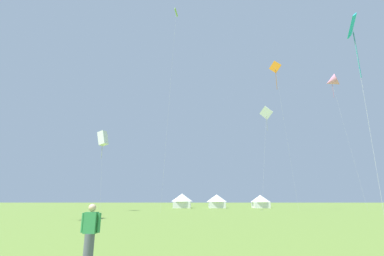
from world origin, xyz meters
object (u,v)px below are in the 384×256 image
(person_spectator, at_px, (90,236))
(festival_tent_center, at_px, (261,201))
(kite_lime_diamond, at_px, (176,17))
(kite_orange_diamond, at_px, (275,69))
(kite_white_diamond, at_px, (266,114))
(festival_tent_right, at_px, (182,200))
(kite_cyan_diamond, at_px, (353,29))
(kite_pink_delta, at_px, (332,81))
(festival_tent_left, at_px, (217,200))
(kite_white_box, at_px, (103,138))

(person_spectator, bearing_deg, festival_tent_center, 72.58)
(kite_lime_diamond, xyz_separation_m, person_spectator, (0.65, -35.59, -34.36))
(kite_orange_diamond, relative_size, kite_white_diamond, 1.57)
(kite_orange_diamond, relative_size, festival_tent_right, 5.98)
(kite_cyan_diamond, xyz_separation_m, festival_tent_right, (-16.21, 47.06, -13.48))
(kite_pink_delta, height_order, kite_white_diamond, kite_pink_delta)
(kite_cyan_diamond, bearing_deg, person_spectator, -144.98)
(kite_orange_diamond, bearing_deg, person_spectator, -114.38)
(festival_tent_left, height_order, festival_tent_center, festival_tent_left)
(kite_pink_delta, height_order, festival_tent_right, kite_pink_delta)
(kite_cyan_diamond, bearing_deg, festival_tent_center, 87.14)
(kite_pink_delta, bearing_deg, kite_cyan_diamond, -115.33)
(festival_tent_left, bearing_deg, kite_lime_diamond, -110.81)
(kite_white_box, relative_size, kite_lime_diamond, 0.37)
(festival_tent_right, height_order, festival_tent_left, festival_tent_right)
(kite_white_box, distance_m, kite_lime_diamond, 26.38)
(kite_white_diamond, relative_size, kite_lime_diamond, 0.52)
(kite_orange_diamond, distance_m, festival_tent_center, 30.44)
(kite_cyan_diamond, xyz_separation_m, festival_tent_left, (-7.97, 47.06, -13.58))
(kite_white_diamond, xyz_separation_m, festival_tent_right, (-16.85, 16.80, -15.97))
(kite_white_diamond, height_order, person_spectator, kite_white_diamond)
(festival_tent_left, bearing_deg, kite_pink_delta, -26.09)
(kite_white_box, bearing_deg, kite_white_diamond, 4.21)
(kite_lime_diamond, xyz_separation_m, festival_tent_center, (18.91, 22.62, -33.56))
(kite_orange_diamond, bearing_deg, kite_cyan_diamond, -96.83)
(kite_lime_diamond, height_order, festival_tent_center, kite_lime_diamond)
(kite_white_diamond, height_order, kite_white_box, kite_white_diamond)
(kite_orange_diamond, relative_size, person_spectator, 17.51)
(kite_white_diamond, xyz_separation_m, kite_white_box, (-30.31, -2.23, -5.19))
(kite_white_diamond, xyz_separation_m, festival_tent_left, (-8.60, 16.80, -16.07))
(kite_white_diamond, bearing_deg, kite_pink_delta, 16.67)
(festival_tent_center, bearing_deg, kite_cyan_diamond, -92.86)
(kite_white_box, distance_m, person_spectator, 43.16)
(kite_cyan_diamond, height_order, kite_white_diamond, kite_white_diamond)
(kite_orange_diamond, distance_m, kite_white_box, 37.36)
(kite_white_diamond, bearing_deg, kite_cyan_diamond, -91.21)
(kite_orange_diamond, distance_m, kite_lime_diamond, 23.05)
(festival_tent_right, bearing_deg, kite_white_box, -125.27)
(kite_orange_diamond, xyz_separation_m, kite_white_box, (-33.57, -4.52, -15.76))
(kite_lime_diamond, bearing_deg, festival_tent_center, 50.10)
(kite_lime_diamond, xyz_separation_m, festival_tent_left, (8.59, 22.62, -33.49))
(kite_lime_diamond, distance_m, festival_tent_right, 40.33)
(kite_cyan_diamond, distance_m, festival_tent_right, 51.57)
(kite_white_diamond, xyz_separation_m, kite_lime_diamond, (-17.20, -5.82, 17.42))
(festival_tent_center, bearing_deg, kite_lime_diamond, -129.90)
(kite_pink_delta, bearing_deg, kite_orange_diamond, -168.94)
(kite_pink_delta, bearing_deg, festival_tent_right, 159.87)
(festival_tent_left, bearing_deg, kite_cyan_diamond, -80.39)
(kite_white_box, distance_m, festival_tent_center, 38.83)
(kite_white_diamond, distance_m, kite_white_box, 30.83)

